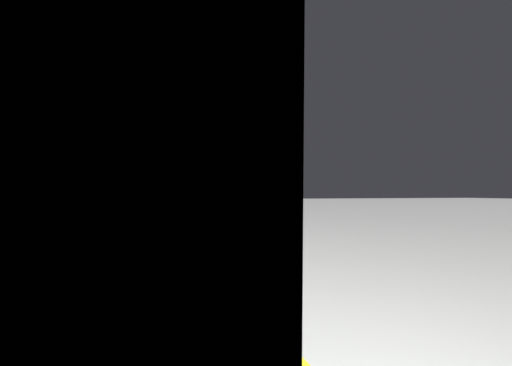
{
  "coord_description": "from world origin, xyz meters",
  "views": [
    {
      "loc": [
        -1.57,
        0.01,
        1.05
      ],
      "look_at": [
        0.2,
        6.18,
        1.21
      ],
      "focal_mm": 26.03,
      "sensor_mm": 36.0,
      "label": 1
    }
  ],
  "objects_px": {
    "high_speed_train": "(85,129)",
    "passenger_near": "(206,195)",
    "suitcase_near": "(214,210)",
    "waste_bin": "(274,211)"
  },
  "relations": [
    {
      "from": "high_speed_train",
      "to": "passenger_near",
      "type": "bearing_deg",
      "value": 61.33
    },
    {
      "from": "passenger_near",
      "to": "suitcase_near",
      "type": "height_order",
      "value": "passenger_near"
    },
    {
      "from": "high_speed_train",
      "to": "suitcase_near",
      "type": "distance_m",
      "value": 8.0
    },
    {
      "from": "high_speed_train",
      "to": "passenger_near",
      "type": "relative_size",
      "value": 19.97
    },
    {
      "from": "high_speed_train",
      "to": "suitcase_near",
      "type": "height_order",
      "value": "high_speed_train"
    },
    {
      "from": "waste_bin",
      "to": "suitcase_near",
      "type": "bearing_deg",
      "value": 104.25
    },
    {
      "from": "passenger_near",
      "to": "waste_bin",
      "type": "bearing_deg",
      "value": -73.06
    },
    {
      "from": "suitcase_near",
      "to": "waste_bin",
      "type": "distance_m",
      "value": 4.71
    },
    {
      "from": "passenger_near",
      "to": "waste_bin",
      "type": "height_order",
      "value": "passenger_near"
    },
    {
      "from": "high_speed_train",
      "to": "waste_bin",
      "type": "distance_m",
      "value": 5.94
    }
  ]
}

